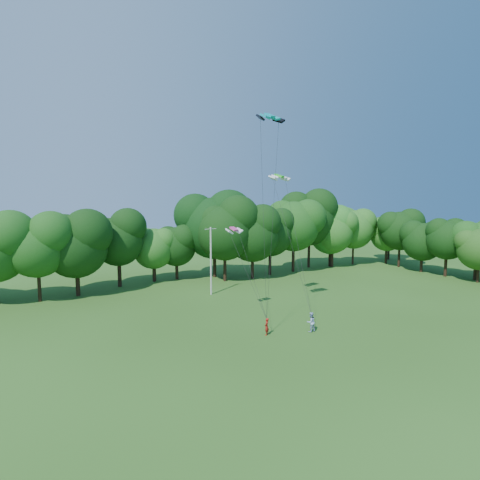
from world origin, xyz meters
name	(u,v)px	position (x,y,z in m)	size (l,w,h in m)	color
ground	(342,395)	(0.00, 0.00, 0.00)	(160.00, 160.00, 0.00)	#274B14
utility_pole	(211,260)	(2.71, 27.30, 4.53)	(1.73, 0.52, 8.85)	beige
kite_flyer_left	(267,327)	(1.36, 11.32, 0.79)	(0.58, 0.38, 1.58)	#AF1C16
kite_flyer_right	(311,322)	(5.49, 10.12, 0.93)	(0.90, 0.70, 1.86)	#A6BBE6
kite_teal	(270,115)	(3.18, 14.00, 20.32)	(2.78, 1.37, 0.65)	#059FA7
kite_green	(279,176)	(7.95, 19.41, 15.12)	(2.83, 1.80, 0.50)	green
kite_pink	(234,229)	(1.40, 18.03, 9.32)	(1.98, 1.24, 0.44)	#D73B8C
tree_back_center	(214,216)	(7.65, 37.32, 9.77)	(10.76, 10.76, 15.65)	#321E13
tree_back_east	(330,226)	(30.55, 36.24, 7.49)	(8.25, 8.25, 12.01)	#322414
tree_flank_east	(480,241)	(40.97, 15.25, 6.20)	(6.82, 6.82, 9.92)	#352415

